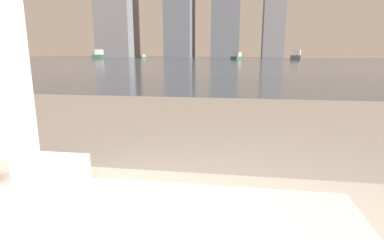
# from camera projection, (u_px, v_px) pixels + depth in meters

# --- Properties ---
(towel_stack) EXTENTS (0.23, 0.17, 0.12)m
(towel_stack) POSITION_uv_depth(u_px,v_px,m) (53.00, 173.00, 1.18)
(towel_stack) COLOR white
(towel_stack) RESTS_ON bathtub
(harbor_water) EXTENTS (180.00, 110.00, 0.01)m
(harbor_water) POSITION_uv_depth(u_px,v_px,m) (237.00, 60.00, 60.34)
(harbor_water) COLOR slate
(harbor_water) RESTS_ON ground_plane
(harbor_boat_0) EXTENTS (2.71, 3.96, 1.41)m
(harbor_boat_0) POSITION_uv_depth(u_px,v_px,m) (238.00, 57.00, 59.75)
(harbor_boat_0) COLOR #335647
(harbor_boat_0) RESTS_ON harbor_water
(harbor_boat_1) EXTENTS (1.79, 2.77, 0.98)m
(harbor_boat_1) POSITION_uv_depth(u_px,v_px,m) (143.00, 57.00, 78.00)
(harbor_boat_1) COLOR #335647
(harbor_boat_1) RESTS_ON harbor_water
(harbor_boat_2) EXTENTS (2.99, 5.33, 1.90)m
(harbor_boat_2) POSITION_uv_depth(u_px,v_px,m) (297.00, 56.00, 55.70)
(harbor_boat_2) COLOR #4C4C51
(harbor_boat_2) RESTS_ON harbor_water
(harbor_boat_3) EXTENTS (3.04, 5.99, 2.15)m
(harbor_boat_3) POSITION_uv_depth(u_px,v_px,m) (99.00, 56.00, 69.25)
(harbor_boat_3) COLOR #335647
(harbor_boat_3) RESTS_ON harbor_water
(skyline_tower_1) EXTENTS (9.97, 13.95, 36.75)m
(skyline_tower_1) POSITION_uv_depth(u_px,v_px,m) (180.00, 8.00, 113.81)
(skyline_tower_1) COLOR slate
(skyline_tower_1) RESTS_ON ground_plane
(skyline_tower_3) EXTENTS (7.54, 8.60, 24.15)m
(skyline_tower_3) POSITION_uv_depth(u_px,v_px,m) (274.00, 24.00, 109.95)
(skyline_tower_3) COLOR slate
(skyline_tower_3) RESTS_ON ground_plane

